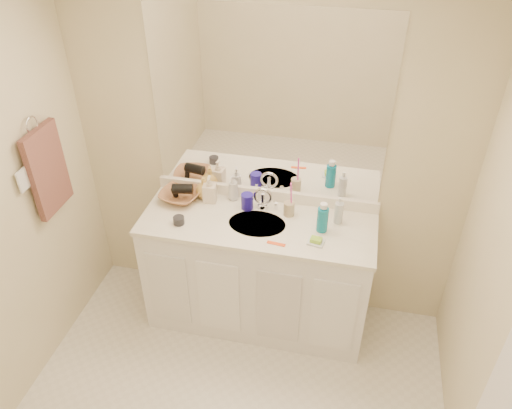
% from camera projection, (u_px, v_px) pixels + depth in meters
% --- Properties ---
extents(ceiling, '(2.60, 2.60, 0.02)m').
position_uv_depth(ceiling, '(186.00, 24.00, 1.52)').
color(ceiling, white).
rests_on(ceiling, wall_back).
extents(wall_back, '(2.60, 0.02, 2.40)m').
position_uv_depth(wall_back, '(267.00, 158.00, 3.24)').
color(wall_back, beige).
rests_on(wall_back, floor).
extents(vanity_cabinet, '(1.50, 0.55, 0.85)m').
position_uv_depth(vanity_cabinet, '(258.00, 274.00, 3.47)').
color(vanity_cabinet, white).
rests_on(vanity_cabinet, floor).
extents(countertop, '(1.52, 0.57, 0.03)m').
position_uv_depth(countertop, '(258.00, 223.00, 3.22)').
color(countertop, white).
rests_on(countertop, vanity_cabinet).
extents(backsplash, '(1.52, 0.03, 0.08)m').
position_uv_depth(backsplash, '(266.00, 194.00, 3.39)').
color(backsplash, white).
rests_on(backsplash, countertop).
extents(sink_basin, '(0.37, 0.37, 0.02)m').
position_uv_depth(sink_basin, '(257.00, 225.00, 3.20)').
color(sink_basin, beige).
rests_on(sink_basin, countertop).
extents(faucet, '(0.02, 0.02, 0.11)m').
position_uv_depth(faucet, '(263.00, 201.00, 3.31)').
color(faucet, silver).
rests_on(faucet, countertop).
extents(mirror, '(1.48, 0.01, 1.20)m').
position_uv_depth(mirror, '(267.00, 107.00, 3.03)').
color(mirror, white).
rests_on(mirror, wall_back).
extents(blue_mug, '(0.10, 0.10, 0.11)m').
position_uv_depth(blue_mug, '(247.00, 201.00, 3.30)').
color(blue_mug, '#211699').
rests_on(blue_mug, countertop).
extents(tan_cup, '(0.07, 0.07, 0.10)m').
position_uv_depth(tan_cup, '(289.00, 209.00, 3.24)').
color(tan_cup, tan).
rests_on(tan_cup, countertop).
extents(toothbrush, '(0.02, 0.04, 0.21)m').
position_uv_depth(toothbrush, '(291.00, 196.00, 3.18)').
color(toothbrush, '#FF43BA').
rests_on(toothbrush, tan_cup).
extents(mouthwash_bottle, '(0.09, 0.09, 0.17)m').
position_uv_depth(mouthwash_bottle, '(322.00, 220.00, 3.09)').
color(mouthwash_bottle, '#0C7697').
rests_on(mouthwash_bottle, countertop).
extents(clear_pump_bottle, '(0.07, 0.07, 0.15)m').
position_uv_depth(clear_pump_bottle, '(339.00, 213.00, 3.17)').
color(clear_pump_bottle, silver).
rests_on(clear_pump_bottle, countertop).
extents(soap_dish, '(0.11, 0.09, 0.01)m').
position_uv_depth(soap_dish, '(316.00, 242.00, 3.03)').
color(soap_dish, silver).
rests_on(soap_dish, countertop).
extents(green_soap, '(0.07, 0.06, 0.02)m').
position_uv_depth(green_soap, '(316.00, 240.00, 3.02)').
color(green_soap, '#93CE32').
rests_on(green_soap, soap_dish).
extents(orange_comb, '(0.12, 0.04, 0.00)m').
position_uv_depth(orange_comb, '(276.00, 244.00, 3.03)').
color(orange_comb, '#FF501A').
rests_on(orange_comb, countertop).
extents(dark_jar, '(0.08, 0.08, 0.05)m').
position_uv_depth(dark_jar, '(179.00, 220.00, 3.18)').
color(dark_jar, '#25252A').
rests_on(dark_jar, countertop).
extents(soap_bottle_white, '(0.09, 0.09, 0.19)m').
position_uv_depth(soap_bottle_white, '(233.00, 188.00, 3.37)').
color(soap_bottle_white, silver).
rests_on(soap_bottle_white, countertop).
extents(soap_bottle_cream, '(0.10, 0.10, 0.19)m').
position_uv_depth(soap_bottle_cream, '(210.00, 189.00, 3.35)').
color(soap_bottle_cream, beige).
rests_on(soap_bottle_cream, countertop).
extents(soap_bottle_yellow, '(0.16, 0.16, 0.15)m').
position_uv_depth(soap_bottle_yellow, '(204.00, 188.00, 3.40)').
color(soap_bottle_yellow, '#DDB356').
rests_on(soap_bottle_yellow, countertop).
extents(wicker_basket, '(0.30, 0.30, 0.07)m').
position_uv_depth(wicker_basket, '(180.00, 195.00, 3.40)').
color(wicker_basket, '#99613D').
rests_on(wicker_basket, countertop).
extents(hair_dryer, '(0.15, 0.09, 0.07)m').
position_uv_depth(hair_dryer, '(183.00, 189.00, 3.36)').
color(hair_dryer, black).
rests_on(hair_dryer, wicker_basket).
extents(towel_ring, '(0.01, 0.11, 0.11)m').
position_uv_depth(towel_ring, '(32.00, 125.00, 2.85)').
color(towel_ring, silver).
rests_on(towel_ring, wall_left).
extents(hand_towel, '(0.04, 0.32, 0.55)m').
position_uv_depth(hand_towel, '(48.00, 170.00, 3.02)').
color(hand_towel, '#4F2F2A').
rests_on(hand_towel, towel_ring).
extents(switch_plate, '(0.01, 0.08, 0.13)m').
position_uv_depth(switch_plate, '(23.00, 180.00, 2.84)').
color(switch_plate, white).
rests_on(switch_plate, wall_left).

